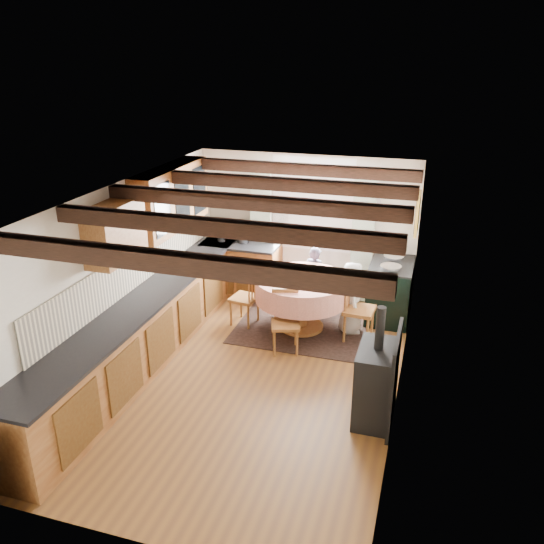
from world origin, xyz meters
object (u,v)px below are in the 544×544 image
(chair_left, at_px, (244,296))
(cup, at_px, (312,273))
(cast_iron_stove, at_px, (377,365))
(child_far, at_px, (314,278))
(child_right, at_px, (351,298))
(chair_near, at_px, (285,322))
(chair_right, at_px, (360,308))
(dining_table, at_px, (302,304))
(aga_range, at_px, (390,290))

(chair_left, xyz_separation_m, cup, (0.99, 0.18, 0.42))
(cast_iron_stove, distance_m, child_far, 2.96)
(cast_iron_stove, relative_size, child_right, 1.28)
(chair_near, height_order, child_far, child_far)
(cast_iron_stove, xyz_separation_m, cup, (-1.21, 1.99, 0.18))
(chair_left, bearing_deg, child_far, 142.42)
(chair_right, bearing_deg, chair_left, 93.75)
(dining_table, distance_m, child_right, 0.73)
(child_right, xyz_separation_m, cup, (-0.60, -0.03, 0.33))
(chair_right, relative_size, cup, 10.47)
(chair_right, distance_m, child_far, 1.20)
(cast_iron_stove, height_order, cup, cast_iron_stove)
(child_far, relative_size, child_right, 0.97)
(chair_right, xyz_separation_m, child_far, (-0.85, 0.84, 0.02))
(cast_iron_stove, bearing_deg, aga_range, 92.36)
(chair_left, relative_size, child_far, 0.87)
(aga_range, relative_size, cast_iron_stove, 0.71)
(dining_table, height_order, cast_iron_stove, cast_iron_stove)
(chair_near, bearing_deg, dining_table, 67.22)
(child_far, height_order, child_right, child_right)
(chair_near, xyz_separation_m, cast_iron_stove, (1.37, -1.16, 0.25))
(dining_table, bearing_deg, cup, 49.30)
(cup, bearing_deg, chair_right, -13.94)
(chair_right, height_order, cup, chair_right)
(dining_table, bearing_deg, chair_left, -176.26)
(child_far, bearing_deg, child_right, 153.39)
(chair_near, height_order, cup, cup)
(chair_near, relative_size, child_right, 0.82)
(chair_right, bearing_deg, cast_iron_stove, -161.99)
(cast_iron_stove, bearing_deg, chair_left, 140.58)
(chair_near, bearing_deg, cup, 60.61)
(dining_table, relative_size, chair_right, 1.36)
(chair_near, relative_size, cast_iron_stove, 0.64)
(child_far, xyz_separation_m, child_right, (0.69, -0.63, 0.02))
(chair_right, bearing_deg, dining_table, 89.76)
(chair_left, distance_m, aga_range, 2.26)
(child_far, bearing_deg, aga_range, -163.43)
(chair_near, distance_m, chair_right, 1.12)
(cast_iron_stove, bearing_deg, chair_near, 139.67)
(chair_right, height_order, cast_iron_stove, cast_iron_stove)
(chair_near, xyz_separation_m, child_far, (0.07, 1.48, 0.08))
(chair_left, bearing_deg, cast_iron_stove, 59.85)
(cup, bearing_deg, chair_left, -169.56)
(chair_near, relative_size, chair_left, 0.97)
(chair_near, height_order, child_right, child_right)
(dining_table, xyz_separation_m, child_right, (0.70, 0.15, 0.13))
(child_far, bearing_deg, chair_right, 150.77)
(aga_range, bearing_deg, chair_left, -157.61)
(dining_table, xyz_separation_m, chair_left, (-0.88, -0.06, 0.04))
(chair_right, bearing_deg, child_right, 39.99)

